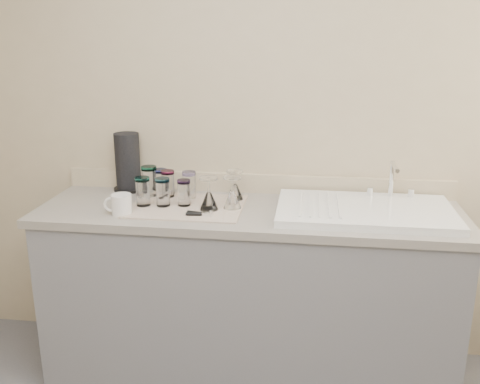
# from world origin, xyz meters

# --- Properties ---
(room_envelope) EXTENTS (3.54, 3.50, 2.52)m
(room_envelope) POSITION_xyz_m (0.00, 0.00, 1.56)
(room_envelope) COLOR #59585E
(room_envelope) RESTS_ON ground
(counter_unit) EXTENTS (2.06, 0.62, 0.90)m
(counter_unit) POSITION_xyz_m (0.00, 1.20, 0.45)
(counter_unit) COLOR slate
(counter_unit) RESTS_ON ground
(sink_unit) EXTENTS (0.82, 0.50, 0.22)m
(sink_unit) POSITION_xyz_m (0.55, 1.20, 0.92)
(sink_unit) COLOR white
(sink_unit) RESTS_ON counter_unit
(dish_towel) EXTENTS (0.55, 0.42, 0.01)m
(dish_towel) POSITION_xyz_m (-0.31, 1.19, 0.90)
(dish_towel) COLOR beige
(dish_towel) RESTS_ON counter_unit
(tumbler_teal) EXTENTS (0.08, 0.08, 0.16)m
(tumbler_teal) POSITION_xyz_m (-0.53, 1.33, 0.99)
(tumbler_teal) COLOR white
(tumbler_teal) RESTS_ON dish_towel
(tumbler_cyan) EXTENTS (0.07, 0.07, 0.14)m
(tumbler_cyan) POSITION_xyz_m (-0.44, 1.33, 0.98)
(tumbler_cyan) COLOR white
(tumbler_cyan) RESTS_ON dish_towel
(tumbler_purple) EXTENTS (0.07, 0.07, 0.14)m
(tumbler_purple) POSITION_xyz_m (-0.32, 1.31, 0.98)
(tumbler_purple) COLOR white
(tumbler_purple) RESTS_ON dish_towel
(tumbler_magenta) EXTENTS (0.07, 0.07, 0.14)m
(tumbler_magenta) POSITION_xyz_m (-0.52, 1.16, 0.98)
(tumbler_magenta) COLOR white
(tumbler_magenta) RESTS_ON dish_towel
(tumbler_blue) EXTENTS (0.07, 0.07, 0.14)m
(tumbler_blue) POSITION_xyz_m (-0.42, 1.17, 0.98)
(tumbler_blue) COLOR white
(tumbler_blue) RESTS_ON dish_towel
(tumbler_lavender) EXTENTS (0.07, 0.07, 0.13)m
(tumbler_lavender) POSITION_xyz_m (-0.32, 1.19, 0.97)
(tumbler_lavender) COLOR white
(tumbler_lavender) RESTS_ON dish_towel
(tumbler_extra) EXTENTS (0.07, 0.07, 0.14)m
(tumbler_extra) POSITION_xyz_m (-0.49, 1.36, 0.98)
(tumbler_extra) COLOR white
(tumbler_extra) RESTS_ON dish_towel
(goblet_back_right) EXTENTS (0.08, 0.08, 0.15)m
(goblet_back_right) POSITION_xyz_m (-0.09, 1.33, 0.96)
(goblet_back_right) COLOR white
(goblet_back_right) RESTS_ON dish_towel
(goblet_front_left) EXTENTS (0.09, 0.09, 0.16)m
(goblet_front_left) POSITION_xyz_m (-0.19, 1.15, 0.96)
(goblet_front_left) COLOR white
(goblet_front_left) RESTS_ON dish_towel
(goblet_front_right) EXTENTS (0.09, 0.09, 0.16)m
(goblet_front_right) POSITION_xyz_m (-0.08, 1.19, 0.96)
(goblet_front_right) COLOR white
(goblet_front_right) RESTS_ON dish_towel
(can_opener) EXTENTS (0.13, 0.05, 0.02)m
(can_opener) POSITION_xyz_m (-0.21, 1.05, 0.92)
(can_opener) COLOR silver
(can_opener) RESTS_ON dish_towel
(white_mug) EXTENTS (0.14, 0.11, 0.10)m
(white_mug) POSITION_xyz_m (-0.59, 1.04, 0.95)
(white_mug) COLOR white
(white_mug) RESTS_ON counter_unit
(paper_towel_roll) EXTENTS (0.17, 0.17, 0.31)m
(paper_towel_roll) POSITION_xyz_m (-0.69, 1.44, 1.05)
(paper_towel_roll) COLOR black
(paper_towel_roll) RESTS_ON counter_unit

